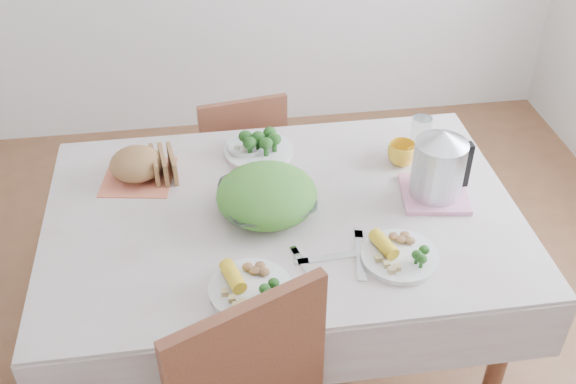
{
  "coord_description": "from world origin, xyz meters",
  "views": [
    {
      "loc": [
        -0.22,
        -1.65,
        2.12
      ],
      "look_at": [
        0.02,
        0.02,
        0.82
      ],
      "focal_mm": 42.0,
      "sensor_mm": 36.0,
      "label": 1
    }
  ],
  "objects": [
    {
      "name": "bread_loaf",
      "position": [
        -0.46,
        0.25,
        0.82
      ],
      "size": [
        0.23,
        0.22,
        0.11
      ],
      "primitive_type": "ellipsoid",
      "rotation": [
        0.0,
        0.0,
        -0.39
      ],
      "color": "olive",
      "rests_on": "napkin"
    },
    {
      "name": "dining_table",
      "position": [
        0.0,
        0.0,
        0.38
      ],
      "size": [
        1.4,
        0.9,
        0.75
      ],
      "primitive_type": "cube",
      "color": "brown",
      "rests_on": "floor"
    },
    {
      "name": "dinner_plate_left",
      "position": [
        -0.14,
        -0.34,
        0.77
      ],
      "size": [
        0.25,
        0.25,
        0.02
      ],
      "primitive_type": "cylinder",
      "rotation": [
        0.0,
        0.0,
        -0.06
      ],
      "color": "white",
      "rests_on": "tablecloth"
    },
    {
      "name": "fork_left",
      "position": [
        0.03,
        -0.26,
        0.76
      ],
      "size": [
        0.06,
        0.16,
        0.0
      ],
      "primitive_type": "cube",
      "rotation": [
        0.0,
        0.0,
        0.25
      ],
      "color": "silver",
      "rests_on": "tablecloth"
    },
    {
      "name": "broccoli_plate",
      "position": [
        -0.04,
        0.33,
        0.77
      ],
      "size": [
        0.31,
        0.31,
        0.02
      ],
      "primitive_type": "cylinder",
      "rotation": [
        0.0,
        0.0,
        -0.34
      ],
      "color": "beige",
      "rests_on": "tablecloth"
    },
    {
      "name": "fruit_bowl",
      "position": [
        -0.09,
        0.34,
        0.78
      ],
      "size": [
        0.13,
        0.13,
        0.04
      ],
      "primitive_type": "imported",
      "rotation": [
        0.0,
        0.0,
        -0.01
      ],
      "color": "white",
      "rests_on": "tablecloth"
    },
    {
      "name": "yellow_mug",
      "position": [
        0.45,
        0.2,
        0.8
      ],
      "size": [
        0.1,
        0.1,
        0.08
      ],
      "primitive_type": "imported",
      "rotation": [
        0.0,
        0.0,
        0.01
      ],
      "color": "yellow",
      "rests_on": "tablecloth"
    },
    {
      "name": "fork_right",
      "position": [
        0.2,
        -0.24,
        0.76
      ],
      "size": [
        0.06,
        0.22,
        0.0
      ],
      "primitive_type": "cube",
      "rotation": [
        0.0,
        0.0,
        -0.18
      ],
      "color": "silver",
      "rests_on": "tablecloth"
    },
    {
      "name": "tablecloth",
      "position": [
        0.0,
        0.0,
        0.76
      ],
      "size": [
        1.5,
        1.0,
        0.01
      ],
      "primitive_type": "cube",
      "color": "beige",
      "rests_on": "dining_table"
    },
    {
      "name": "pink_tray",
      "position": [
        0.5,
        0.01,
        0.77
      ],
      "size": [
        0.24,
        0.24,
        0.02
      ],
      "primitive_type": "cube",
      "rotation": [
        0.0,
        0.0,
        -0.15
      ],
      "color": "pink",
      "rests_on": "tablecloth"
    },
    {
      "name": "electric_kettle",
      "position": [
        0.5,
        0.01,
        0.88
      ],
      "size": [
        0.18,
        0.18,
        0.23
      ],
      "primitive_type": "cylinder",
      "rotation": [
        0.0,
        0.0,
        -0.05
      ],
      "color": "#B2B5BA",
      "rests_on": "pink_tray"
    },
    {
      "name": "floor",
      "position": [
        0.0,
        0.0,
        0.0
      ],
      "size": [
        3.6,
        3.6,
        0.0
      ],
      "primitive_type": "plane",
      "color": "brown",
      "rests_on": "ground"
    },
    {
      "name": "glass_tumbler",
      "position": [
        0.53,
        0.27,
        0.83
      ],
      "size": [
        0.09,
        0.09,
        0.13
      ],
      "primitive_type": "cylinder",
      "rotation": [
        0.0,
        0.0,
        -0.31
      ],
      "color": "white",
      "rests_on": "tablecloth"
    },
    {
      "name": "dinner_plate_right",
      "position": [
        0.31,
        -0.27,
        0.77
      ],
      "size": [
        0.24,
        0.24,
        0.02
      ],
      "primitive_type": "cylinder",
      "rotation": [
        0.0,
        0.0,
        -0.03
      ],
      "color": "white",
      "rests_on": "tablecloth"
    },
    {
      "name": "knife",
      "position": [
        0.11,
        -0.24,
        0.76
      ],
      "size": [
        0.21,
        0.04,
        0.0
      ],
      "primitive_type": "cube",
      "rotation": [
        0.0,
        0.0,
        1.62
      ],
      "color": "silver",
      "rests_on": "tablecloth"
    },
    {
      "name": "napkin",
      "position": [
        -0.46,
        0.25,
        0.76
      ],
      "size": [
        0.27,
        0.27,
        0.0
      ],
      "primitive_type": "cube",
      "rotation": [
        0.0,
        0.0,
        -0.17
      ],
      "color": "#DC6F4D",
      "rests_on": "tablecloth"
    },
    {
      "name": "chair_far",
      "position": [
        -0.1,
        0.78,
        0.47
      ],
      "size": [
        0.42,
        0.42,
        0.82
      ],
      "primitive_type": "cube",
      "rotation": [
        0.0,
        0.0,
        3.3
      ],
      "color": "brown",
      "rests_on": "floor"
    },
    {
      "name": "salad_bowl",
      "position": [
        -0.05,
        0.01,
        0.8
      ],
      "size": [
        0.34,
        0.34,
        0.07
      ],
      "primitive_type": "imported",
      "rotation": [
        0.0,
        0.0,
        0.15
      ],
      "color": "white",
      "rests_on": "tablecloth"
    }
  ]
}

